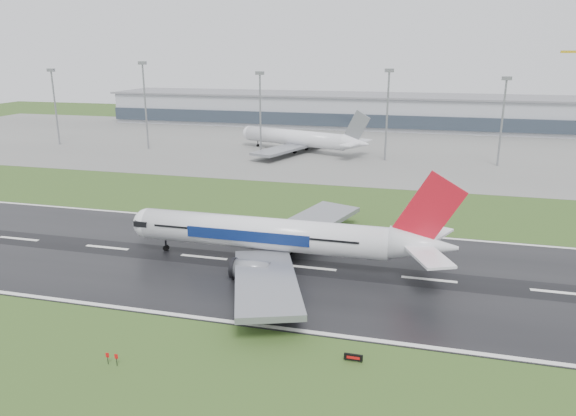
# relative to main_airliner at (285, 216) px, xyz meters

# --- Properties ---
(ground) EXTENTS (520.00, 520.00, 0.00)m
(ground) POSITION_rel_main_airliner_xyz_m (-14.98, -1.24, -8.74)
(ground) COLOR #2D491B
(ground) RESTS_ON ground
(runway) EXTENTS (400.00, 45.00, 0.10)m
(runway) POSITION_rel_main_airliner_xyz_m (-14.98, -1.24, -8.69)
(runway) COLOR black
(runway) RESTS_ON ground
(apron) EXTENTS (400.00, 130.00, 0.08)m
(apron) POSITION_rel_main_airliner_xyz_m (-14.98, 123.76, -8.70)
(apron) COLOR slate
(apron) RESTS_ON ground
(terminal) EXTENTS (240.00, 36.00, 15.00)m
(terminal) POSITION_rel_main_airliner_xyz_m (-14.98, 183.76, -1.24)
(terminal) COLOR #969AA1
(terminal) RESTS_ON ground
(main_airliner) EXTENTS (58.89, 56.11, 17.29)m
(main_airliner) POSITION_rel_main_airliner_xyz_m (0.00, 0.00, 0.00)
(main_airliner) COLOR white
(main_airliner) RESTS_ON runway
(parked_airliner) EXTENTS (69.34, 67.00, 16.23)m
(parked_airliner) POSITION_rel_main_airliner_xyz_m (-22.69, 107.43, -0.55)
(parked_airliner) COLOR silver
(parked_airliner) RESTS_ON apron
(runway_sign) EXTENTS (2.27, 0.95, 1.04)m
(runway_sign) POSITION_rel_main_airliner_xyz_m (16.21, -28.57, -8.22)
(runway_sign) COLOR black
(runway_sign) RESTS_ON ground
(floodmast_0) EXTENTS (0.64, 0.64, 28.56)m
(floodmast_0) POSITION_rel_main_airliner_xyz_m (-120.04, 98.76, 5.53)
(floodmast_0) COLOR gray
(floodmast_0) RESTS_ON ground
(floodmast_1) EXTENTS (0.64, 0.64, 31.45)m
(floodmast_1) POSITION_rel_main_airliner_xyz_m (-80.50, 98.76, 6.98)
(floodmast_1) COLOR gray
(floodmast_1) RESTS_ON ground
(floodmast_2) EXTENTS (0.64, 0.64, 28.27)m
(floodmast_2) POSITION_rel_main_airliner_xyz_m (-35.17, 98.76, 5.39)
(floodmast_2) COLOR gray
(floodmast_2) RESTS_ON ground
(floodmast_3) EXTENTS (0.64, 0.64, 29.54)m
(floodmast_3) POSITION_rel_main_airliner_xyz_m (9.57, 98.76, 6.02)
(floodmast_3) COLOR gray
(floodmast_3) RESTS_ON ground
(floodmast_4) EXTENTS (0.64, 0.64, 27.45)m
(floodmast_4) POSITION_rel_main_airliner_xyz_m (46.13, 98.76, 4.98)
(floodmast_4) COLOR gray
(floodmast_4) RESTS_ON ground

